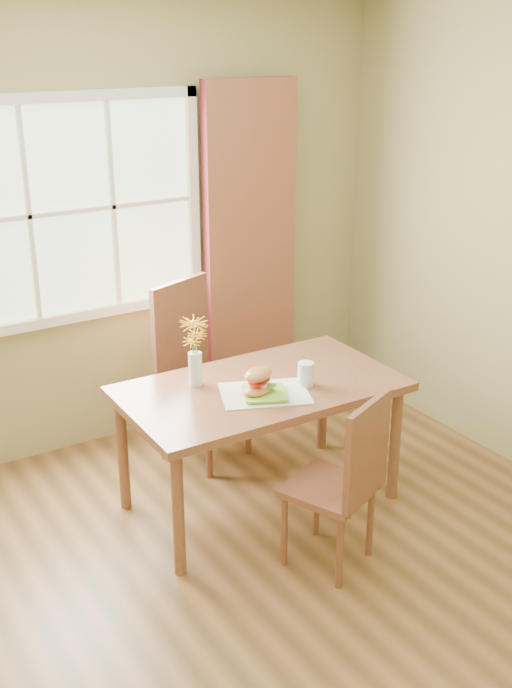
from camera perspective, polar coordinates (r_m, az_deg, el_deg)
The scene contains 11 objects.
room at distance 3.19m, azimuth -1.19°, elevation 0.77°, with size 4.24×3.84×2.74m.
window at distance 4.79m, azimuth -12.96°, elevation 9.17°, with size 1.62×0.06×1.32m.
curtain_right at distance 5.28m, azimuth -0.41°, elevation 6.38°, with size 0.65×0.08×2.20m, color maroon.
dining_table at distance 4.29m, azimuth 0.32°, elevation -3.81°, with size 1.49×0.85×0.72m.
chair_near at distance 3.87m, azimuth 6.28°, elevation -9.30°, with size 0.50×0.50×0.92m.
chair_far at distance 4.85m, azimuth -4.50°, elevation -1.32°, with size 0.58×0.58×1.10m.
placemat at distance 4.15m, azimuth 0.63°, elevation -3.53°, with size 0.45×0.33×0.01m, color beige.
plate at distance 4.12m, azimuth 0.61°, elevation -3.60°, with size 0.22×0.22×0.01m, color #84CE33.
croissant_sandwich at distance 4.09m, azimuth 0.17°, elevation -2.67°, with size 0.22×0.18×0.14m.
water_glass at distance 4.23m, azimuth 3.54°, elevation -2.18°, with size 0.09×0.09×0.13m.
flower_vase at distance 4.19m, azimuth -4.37°, elevation -0.08°, with size 0.15×0.15×0.37m.
Camera 1 is at (-1.53, -2.56, 2.48)m, focal length 42.00 mm.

